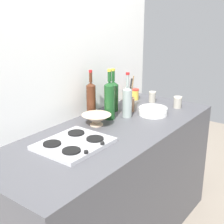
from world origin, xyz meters
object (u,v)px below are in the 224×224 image
(plate_stack, at_px, (153,111))
(wine_bottle_rightmost, at_px, (127,101))
(condiment_jar_spare, at_px, (178,102))
(stovetop_hob, at_px, (74,144))
(wine_bottle_mid_left, at_px, (110,100))
(mixing_bowl, at_px, (97,119))
(utensil_crock, at_px, (128,103))
(condiment_jar_front, at_px, (135,94))
(condiment_jar_rear, at_px, (152,97))
(wine_bottle_leftmost, at_px, (113,95))
(wine_bottle_mid_right, at_px, (91,99))

(plate_stack, bearing_deg, wine_bottle_rightmost, 141.25)
(plate_stack, xyz_separation_m, condiment_jar_spare, (0.27, -0.07, 0.02))
(stovetop_hob, distance_m, wine_bottle_mid_left, 0.53)
(mixing_bowl, bearing_deg, wine_bottle_rightmost, -14.81)
(condiment_jar_spare, bearing_deg, utensil_crock, 138.28)
(wine_bottle_rightmost, height_order, mixing_bowl, wine_bottle_rightmost)
(wine_bottle_rightmost, height_order, condiment_jar_spare, wine_bottle_rightmost)
(condiment_jar_front, height_order, condiment_jar_rear, condiment_jar_front)
(plate_stack, relative_size, condiment_jar_spare, 2.37)
(wine_bottle_mid_left, bearing_deg, condiment_jar_front, 13.01)
(utensil_crock, bearing_deg, condiment_jar_rear, -4.75)
(wine_bottle_leftmost, bearing_deg, wine_bottle_rightmost, -108.73)
(mixing_bowl, xyz_separation_m, condiment_jar_front, (0.69, 0.13, 0.01))
(wine_bottle_leftmost, relative_size, wine_bottle_mid_left, 0.91)
(condiment_jar_spare, bearing_deg, wine_bottle_mid_right, 145.89)
(wine_bottle_leftmost, distance_m, mixing_bowl, 0.35)
(utensil_crock, bearing_deg, wine_bottle_mid_left, 177.88)
(stovetop_hob, distance_m, wine_bottle_rightmost, 0.62)
(plate_stack, xyz_separation_m, wine_bottle_mid_right, (-0.33, 0.33, 0.11))
(utensil_crock, distance_m, condiment_jar_spare, 0.41)
(condiment_jar_rear, distance_m, condiment_jar_spare, 0.25)
(utensil_crock, xyz_separation_m, condiment_jar_front, (0.30, 0.13, -0.01))
(wine_bottle_leftmost, relative_size, wine_bottle_mid_right, 0.94)
(stovetop_hob, height_order, condiment_jar_rear, condiment_jar_rear)
(wine_bottle_mid_right, distance_m, wine_bottle_rightmost, 0.26)
(condiment_jar_spare, bearing_deg, condiment_jar_front, 90.46)
(condiment_jar_spare, bearing_deg, wine_bottle_mid_left, 152.42)
(plate_stack, distance_m, condiment_jar_rear, 0.34)
(wine_bottle_mid_left, xyz_separation_m, wine_bottle_rightmost, (0.11, -0.08, -0.02))
(condiment_jar_spare, bearing_deg, wine_bottle_leftmost, 134.76)
(wine_bottle_rightmost, distance_m, condiment_jar_rear, 0.46)
(wine_bottle_rightmost, xyz_separation_m, condiment_jar_spare, (0.43, -0.20, -0.08))
(wine_bottle_mid_left, distance_m, mixing_bowl, 0.19)
(condiment_jar_front, xyz_separation_m, condiment_jar_spare, (0.00, -0.40, -0.00))
(stovetop_hob, relative_size, wine_bottle_leftmost, 1.21)
(wine_bottle_mid_right, xyz_separation_m, condiment_jar_spare, (0.60, -0.40, -0.09))
(condiment_jar_rear, bearing_deg, condiment_jar_spare, -94.91)
(mixing_bowl, height_order, condiment_jar_front, condiment_jar_front)
(mixing_bowl, height_order, utensil_crock, utensil_crock)
(condiment_jar_front, distance_m, condiment_jar_rear, 0.16)
(wine_bottle_leftmost, relative_size, mixing_bowl, 1.64)
(wine_bottle_mid_left, bearing_deg, condiment_jar_rear, -3.66)
(condiment_jar_front, relative_size, condiment_jar_rear, 1.05)
(plate_stack, bearing_deg, condiment_jar_spare, -15.46)
(wine_bottle_mid_right, bearing_deg, wine_bottle_leftmost, -7.80)
(plate_stack, relative_size, wine_bottle_mid_right, 0.62)
(stovetop_hob, height_order, wine_bottle_rightmost, wine_bottle_rightmost)
(stovetop_hob, relative_size, condiment_jar_rear, 4.41)
(plate_stack, xyz_separation_m, wine_bottle_rightmost, (-0.16, 0.13, 0.10))
(mixing_bowl, xyz_separation_m, condiment_jar_rear, (0.72, -0.03, 0.00))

